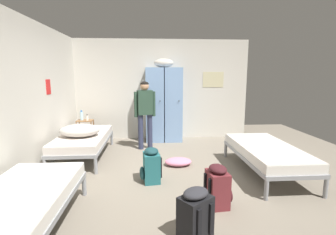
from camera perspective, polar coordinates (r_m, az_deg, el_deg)
name	(u,v)px	position (r m, az deg, el deg)	size (l,w,h in m)	color
ground_plane	(169,176)	(4.34, 0.26, -13.06)	(8.36, 8.36, 0.00)	gray
room_backdrop	(106,94)	(5.31, -13.82, 5.19)	(4.54, 5.29, 2.57)	beige
locker_bank	(164,103)	(6.37, -0.95, 3.28)	(0.90, 0.55, 2.07)	#7A9ECC
shelf_unit	(85,129)	(6.58, -18.19, -2.51)	(0.38, 0.30, 0.57)	brown
bed_right	(266,152)	(4.63, 21.39, -7.25)	(0.90, 1.90, 0.49)	gray
bed_left_rear	(84,139)	(5.42, -18.54, -4.68)	(0.90, 1.90, 0.49)	gray
bed_left_front	(17,204)	(3.10, -30.92, -16.43)	(0.90, 1.90, 0.49)	gray
bedding_heap	(80,130)	(5.20, -19.32, -2.74)	(0.76, 0.62, 0.24)	#B7B2A8
person_traveler	(145,109)	(5.67, -5.24, 1.98)	(0.47, 0.26, 1.53)	#2D334C
water_bottle	(82,116)	(6.56, -18.98, 0.38)	(0.08, 0.08, 0.24)	#B2DBEA
lotion_bottle	(87,118)	(6.47, -17.81, -0.04)	(0.05, 0.05, 0.15)	white
backpack_black	(195,215)	(2.77, 6.05, -21.05)	(0.41, 0.42, 0.55)	black
backpack_maroon	(218,187)	(3.40, 11.26, -15.11)	(0.36, 0.34, 0.55)	maroon
backpack_teal	(151,166)	(4.04, -3.89, -10.85)	(0.36, 0.35, 0.55)	#23666B
clothes_pile_pink	(178,162)	(4.79, 2.34, -9.96)	(0.50, 0.36, 0.14)	pink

